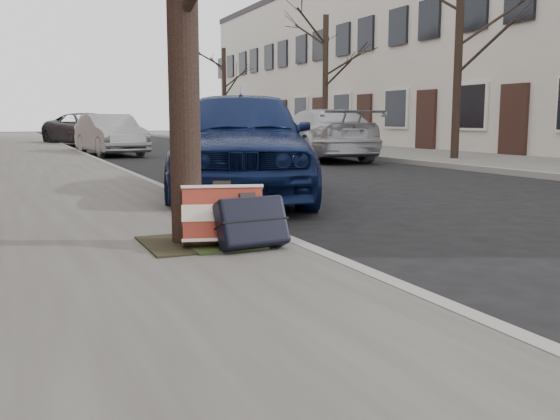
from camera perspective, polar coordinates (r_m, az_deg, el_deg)
name	(u,v)px	position (r m, az deg, el deg)	size (l,w,h in m)	color
ground	(500,267)	(5.01, 19.43, -4.90)	(120.00, 120.00, 0.00)	black
far_sidewalk	(361,150)	(21.67, 7.37, 5.44)	(4.00, 70.00, 0.12)	slate
house_far	(469,54)	(25.71, 16.89, 13.49)	(6.70, 40.00, 7.20)	beige
dirt_patch	(198,242)	(5.03, -7.49, -2.95)	(0.85, 0.85, 0.01)	black
suitcase_red	(223,216)	(4.85, -5.25, -0.57)	(0.61, 0.17, 0.44)	maroon
suitcase_navy	(252,222)	(4.72, -2.60, -1.11)	(0.54, 0.17, 0.39)	black
car_near_front	(241,142)	(8.88, -3.59, 6.20)	(1.85, 4.59, 1.57)	#0D1A45
car_near_mid	(110,135)	(20.19, -15.26, 6.66)	(1.35, 3.87, 1.28)	#97999E
car_near_back	(88,129)	(27.96, -17.11, 7.07)	(2.31, 5.01, 1.39)	#3E3E44
car_far_front	(320,135)	(17.27, 3.64, 6.88)	(1.93, 4.75, 1.38)	#ABACB3
car_far_back	(234,130)	(23.72, -4.24, 7.33)	(1.72, 4.27, 1.45)	#98090F
tree_far_a	(458,57)	(16.75, 15.99, 13.33)	(0.21, 0.21, 5.10)	black
tree_far_b	(325,82)	(22.69, 4.17, 11.61)	(0.20, 0.20, 4.63)	black
tree_far_c	(224,94)	(33.02, -5.12, 10.54)	(0.22, 0.22, 4.63)	black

